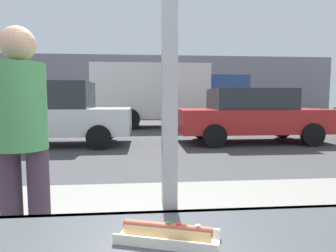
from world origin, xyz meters
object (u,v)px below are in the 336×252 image
Objects in this scene: hotdog_tray_far at (167,233)px; box_truck at (167,93)px; parked_car_red at (252,115)px; parked_car_white at (56,114)px; pedestrian at (22,135)px.

hotdog_tray_far is 0.04× the size of box_truck.
box_truck reaches higher than parked_car_red.
box_truck reaches higher than parked_car_white.
parked_car_red is 7.60m from pedestrian.
hotdog_tray_far is at bearing -54.70° from pedestrian.
box_truck is at bearing 53.87° from parked_car_white.
hotdog_tray_far is at bearing -112.82° from parked_car_red.
parked_car_white is 0.92× the size of parked_car_red.
parked_car_white is at bearing 108.25° from hotdog_tray_far.
parked_car_white reaches higher than hotdog_tray_far.
parked_car_white is (-2.51, 7.62, -0.07)m from hotdog_tray_far.
pedestrian reaches higher than hotdog_tray_far.
pedestrian is at bearing 125.30° from hotdog_tray_far.
parked_car_red reaches higher than hotdog_tray_far.
hotdog_tray_far is 8.27m from parked_car_red.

